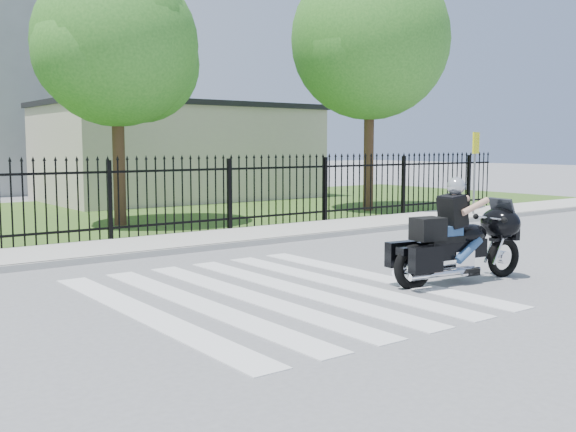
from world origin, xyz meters
TOP-DOWN VIEW (x-y plane):
  - ground at (0.00, 0.00)m, footprint 120.00×120.00m
  - crosswalk at (0.00, 0.00)m, footprint 5.00×5.50m
  - sidewalk at (0.00, 5.00)m, footprint 40.00×2.00m
  - curb at (0.00, 4.00)m, footprint 40.00×0.12m
  - grass_strip at (0.00, 12.00)m, footprint 40.00×12.00m
  - iron_fence at (0.00, 6.00)m, footprint 26.00×0.04m
  - tree_mid at (1.50, 9.00)m, footprint 4.20×4.20m
  - tree_right at (9.50, 8.00)m, footprint 5.00×5.00m
  - building_low at (7.00, 16.00)m, footprint 10.00×6.00m
  - building_low_roof at (7.00, 16.00)m, footprint 10.20×6.20m
  - motorcycle_rider at (2.71, -1.06)m, footprint 2.52×1.04m
  - traffic_sign at (10.49, 4.61)m, footprint 0.50×0.21m

SIDE VIEW (x-z plane):
  - ground at x=0.00m, z-range 0.00..0.00m
  - crosswalk at x=0.00m, z-range 0.00..0.01m
  - grass_strip at x=0.00m, z-range 0.00..0.02m
  - sidewalk at x=0.00m, z-range 0.00..0.12m
  - curb at x=0.00m, z-range 0.00..0.12m
  - motorcycle_rider at x=2.71m, z-range -0.15..1.52m
  - iron_fence at x=0.00m, z-range 0.00..1.80m
  - building_low at x=7.00m, z-range 0.00..3.50m
  - traffic_sign at x=10.49m, z-range 0.63..2.99m
  - building_low_roof at x=7.00m, z-range 3.50..3.70m
  - tree_mid at x=1.50m, z-range 1.28..8.06m
  - tree_right at x=9.50m, z-range 1.44..9.34m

